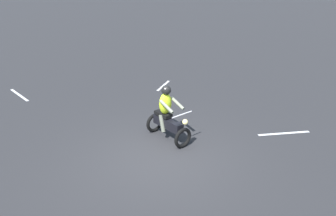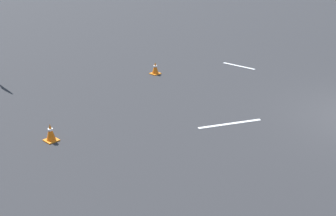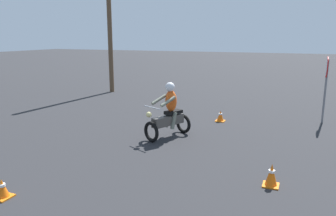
# 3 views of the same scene
# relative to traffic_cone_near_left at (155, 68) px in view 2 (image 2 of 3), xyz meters

# --- Properties ---
(traffic_cone_near_left) EXTENTS (0.32, 0.32, 0.44)m
(traffic_cone_near_left) POSITION_rel_traffic_cone_near_left_xyz_m (0.00, 0.00, 0.00)
(traffic_cone_near_left) COLOR orange
(traffic_cone_near_left) RESTS_ON ground
(traffic_cone_near_right) EXTENTS (0.32, 0.32, 0.47)m
(traffic_cone_near_right) POSITION_rel_traffic_cone_near_left_xyz_m (-2.11, 5.69, 0.02)
(traffic_cone_near_right) COLOR orange
(traffic_cone_near_right) RESTS_ON ground
(lane_stripe_e) EXTENTS (1.39, 0.24, 0.01)m
(lane_stripe_e) POSITION_rel_traffic_cone_near_left_xyz_m (-1.56, -2.95, -0.21)
(lane_stripe_e) COLOR silver
(lane_stripe_e) RESTS_ON ground
(lane_stripe_ne) EXTENTS (0.94, 1.72, 0.01)m
(lane_stripe_ne) POSITION_rel_traffic_cone_near_left_xyz_m (-4.69, 1.62, -0.21)
(lane_stripe_ne) COLOR silver
(lane_stripe_ne) RESTS_ON ground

